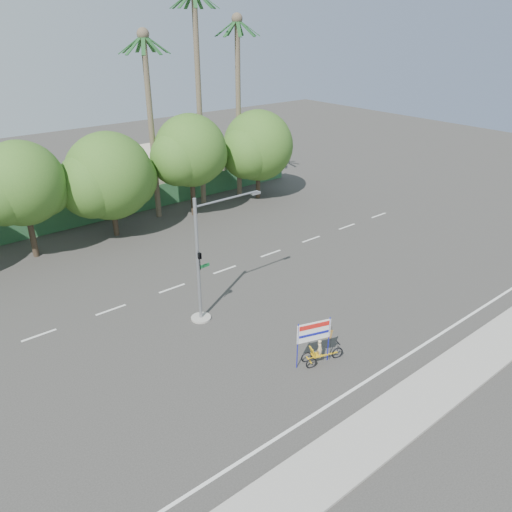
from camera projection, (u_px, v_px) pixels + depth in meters
ground at (283, 334)px, 26.20m from camera, size 120.00×120.00×0.00m
sidewalk_near at (402, 413)px, 20.92m from camera, size 50.00×2.40×0.12m
fence at (108, 208)px, 40.85m from camera, size 38.00×0.08×2.00m
building_right at (166, 170)px, 48.20m from camera, size 14.00×8.00×3.60m
tree_left at (21, 187)px, 32.64m from camera, size 6.66×5.60×8.07m
tree_center at (109, 179)px, 36.30m from camera, size 7.62×6.40×7.85m
tree_right at (190, 153)px, 39.95m from camera, size 6.90×5.80×8.36m
tree_far_right at (258, 148)px, 44.18m from camera, size 7.38×6.20×7.94m
palm_tall at (198, 81)px, 39.91m from camera, size 3.73×3.79×17.45m
palm_mid at (238, 91)px, 42.64m from camera, size 3.73×3.79×15.45m
palm_short at (149, 108)px, 38.04m from camera, size 3.73×3.79×14.45m
traffic_signal at (203, 270)px, 26.49m from camera, size 4.72×1.10×7.00m
trike_billboard at (318, 346)px, 23.64m from camera, size 2.42×1.04×2.48m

